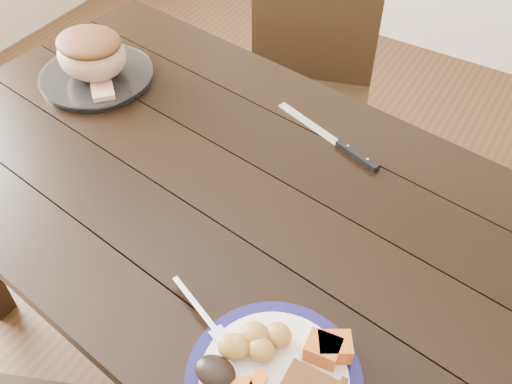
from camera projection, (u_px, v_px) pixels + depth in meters
The scene contains 13 objects.
ground at pixel (238, 355), 1.78m from camera, with size 4.00×4.00×0.00m, color #472B16.
dining_table at pixel (231, 217), 1.31m from camera, with size 1.71×1.11×0.75m.
chair_far at pixel (307, 82), 1.91m from camera, with size 0.54×0.54×0.93m.
dinner_plate at pixel (274, 380), 0.93m from camera, with size 0.29×0.29×0.02m, color white.
plate_rim at pixel (274, 378), 0.92m from camera, with size 0.29×0.29×0.02m, color #110E48.
serving_platter at pixel (97, 78), 1.52m from camera, with size 0.29×0.29×0.02m, color white.
roasted_potatoes at pixel (252, 342), 0.94m from camera, with size 0.10×0.10×0.04m.
pumpkin_wedges at pixel (329, 348), 0.94m from camera, with size 0.08×0.07×0.04m.
dark_mushroom at pixel (215, 372), 0.91m from camera, with size 0.07×0.05×0.03m, color black.
fork at pixel (205, 317), 1.00m from camera, with size 0.17×0.08×0.00m.
roast_joint at pixel (92, 55), 1.47m from camera, with size 0.19×0.16×0.12m, color tan.
cut_slice at pixel (103, 92), 1.45m from camera, with size 0.07×0.06×0.02m, color tan.
carving_knife at pixel (345, 147), 1.33m from camera, with size 0.31×0.12×0.01m.
Camera 1 is at (0.50, -0.71, 1.64)m, focal length 40.00 mm.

